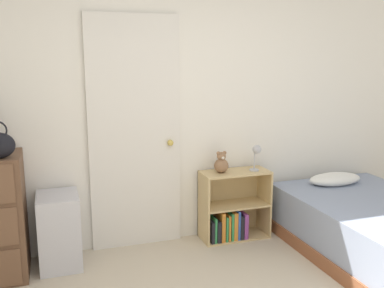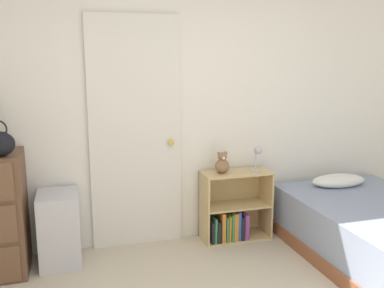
{
  "view_description": "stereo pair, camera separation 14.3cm",
  "coord_description": "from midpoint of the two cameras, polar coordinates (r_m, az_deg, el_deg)",
  "views": [
    {
      "loc": [
        -0.96,
        -1.58,
        1.7
      ],
      "look_at": [
        0.21,
        1.9,
        0.96
      ],
      "focal_mm": 40.0,
      "sensor_mm": 36.0,
      "label": 1
    },
    {
      "loc": [
        -0.82,
        -1.62,
        1.7
      ],
      "look_at": [
        0.21,
        1.9,
        0.96
      ],
      "focal_mm": 40.0,
      "sensor_mm": 36.0,
      "label": 2
    }
  ],
  "objects": [
    {
      "name": "door_closed",
      "position": [
        3.84,
        -6.45,
        1.33
      ],
      "size": [
        0.82,
        0.09,
        2.08
      ],
      "color": "silver",
      "rests_on": "ground_plane"
    },
    {
      "name": "desk_lamp",
      "position": [
        4.04,
        9.76,
        -1.25
      ],
      "size": [
        0.1,
        0.1,
        0.25
      ],
      "color": "#B2B2B7",
      "rests_on": "bookshelf"
    },
    {
      "name": "wall_back",
      "position": [
        3.9,
        -3.08,
        5.07
      ],
      "size": [
        10.0,
        0.06,
        2.55
      ],
      "color": "white",
      "rests_on": "ground_plane"
    },
    {
      "name": "storage_bin",
      "position": [
        3.78,
        -16.23,
        -10.75
      ],
      "size": [
        0.33,
        0.42,
        0.61
      ],
      "color": "silver",
      "rests_on": "ground_plane"
    },
    {
      "name": "bookshelf",
      "position": [
        4.15,
        6.29,
        -9.24
      ],
      "size": [
        0.65,
        0.29,
        0.66
      ],
      "color": "tan",
      "rests_on": "ground_plane"
    },
    {
      "name": "teddy_bear",
      "position": [
        3.96,
        5.07,
        -2.65
      ],
      "size": [
        0.13,
        0.13,
        0.2
      ],
      "color": "#8C6647",
      "rests_on": "bookshelf"
    }
  ]
}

